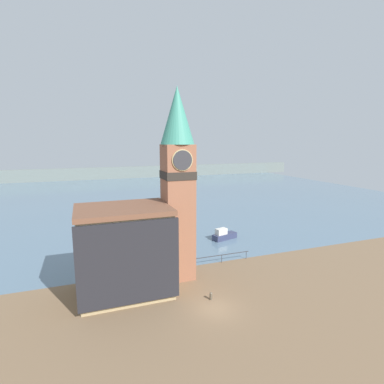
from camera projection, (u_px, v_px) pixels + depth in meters
ground_plane at (215, 309)px, 29.11m from camera, size 160.00×160.00×0.00m
water at (122, 193)px, 94.21m from camera, size 160.00×120.00×0.00m
far_shoreline at (111, 173)px, 130.82m from camera, size 180.00×3.00×5.00m
pier_railing at (222, 256)px, 40.16m from camera, size 8.15×0.08×1.09m
clock_tower at (178, 180)px, 34.20m from camera, size 3.81×3.81×22.12m
pier_building at (125, 250)px, 31.63m from camera, size 9.73×7.50×9.41m
boat_near at (224, 235)px, 49.77m from camera, size 4.56×2.59×1.95m
mooring_bollard_near at (211, 296)px, 30.77m from camera, size 0.30×0.30×0.81m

